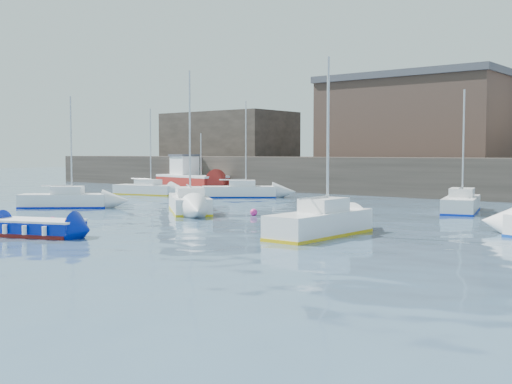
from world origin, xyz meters
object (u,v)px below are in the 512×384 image
Objects in this scene: sailboat_f at (461,203)px; buoy_far at (254,216)px; buoy_mid at (318,236)px; buoy_near at (53,225)px; sailboat_b at (189,203)px; sailboat_e at (146,189)px; sailboat_a at (64,200)px; sailboat_c at (320,222)px; fishing_boat at (190,178)px; sailboat_h at (239,191)px; blue_dinghy at (38,227)px.

buoy_far is at bearing -131.59° from sailboat_f.
sailboat_f is 17.33× the size of buoy_mid.
buoy_near is 12.80m from buoy_mid.
sailboat_b is at bearing -171.23° from buoy_far.
buoy_far is (4.22, 0.65, -0.52)m from sailboat_b.
sailboat_b is at bearing 159.21° from buoy_mid.
buoy_near is at bearing -53.14° from sailboat_e.
sailboat_a is 0.94× the size of sailboat_c.
sailboat_a is (9.11, -20.27, -0.52)m from fishing_boat.
sailboat_a is at bearing -148.28° from sailboat_f.
sailboat_c is at bearing 20.20° from buoy_near.
buoy_near is 1.02× the size of buoy_far.
sailboat_c is 18.69× the size of buoy_far.
sailboat_b is 19.67× the size of buoy_mid.
sailboat_e is 19.23m from buoy_far.
sailboat_e is at bearing 152.91° from sailboat_c.
buoy_near reaches higher than buoy_far.
sailboat_b is at bearing -45.54° from fishing_boat.
buoy_far is (21.32, -16.78, -1.00)m from fishing_boat.
buoy_near is at bearing -116.30° from buoy_far.
fishing_boat is 36.04m from sailboat_c.
sailboat_h is (-17.18, 15.18, -0.08)m from sailboat_c.
sailboat_e is (-25.00, 12.78, -0.11)m from sailboat_c.
fishing_boat is 22.23m from sailboat_a.
sailboat_b is 20.38× the size of buoy_far.
sailboat_f is (25.52, 1.12, 0.04)m from sailboat_e.
blue_dinghy is 10.00× the size of buoy_near.
buoy_far is (1.41, 12.16, -0.39)m from blue_dinghy.
fishing_boat is at bearing 142.77° from buoy_mid.
sailboat_h reaches higher than sailboat_f.
buoy_near is at bearing -160.47° from buoy_mid.
sailboat_f is at bearing -14.89° from fishing_boat.
blue_dinghy is 4.29m from buoy_near.
sailboat_c is (28.78, -21.69, -0.45)m from fishing_boat.
blue_dinghy is 0.50× the size of sailboat_b.
sailboat_h is 18.63× the size of buoy_far.
sailboat_a is 8.48m from sailboat_b.
sailboat_c is at bearing -20.06° from sailboat_b.
buoy_near is at bearing -75.43° from sailboat_h.
sailboat_b is (7.99, 2.84, 0.04)m from sailboat_a.
sailboat_a is at bearing -164.07° from buoy_far.
sailboat_h is at bearing 110.34° from blue_dinghy.
buoy_far is (-7.46, 4.91, -0.56)m from sailboat_c.
sailboat_h is (2.49, 13.75, -0.01)m from sailboat_a.
sailboat_b is 1.09× the size of sailboat_c.
sailboat_f is at bearing 38.33° from sailboat_b.
buoy_far is (17.54, -7.87, -0.45)m from sailboat_e.
blue_dinghy is 0.48× the size of fishing_boat.
fishing_boat reaches higher than buoy_mid.
sailboat_c reaches higher than buoy_near.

